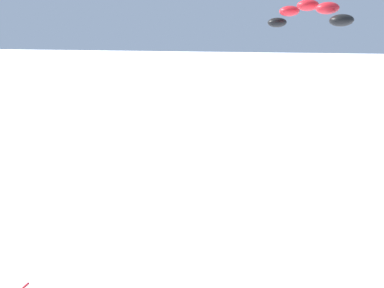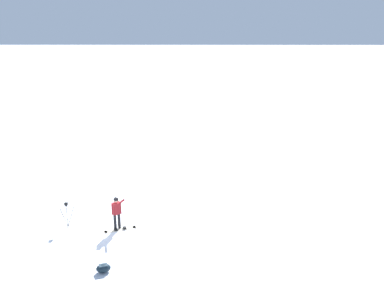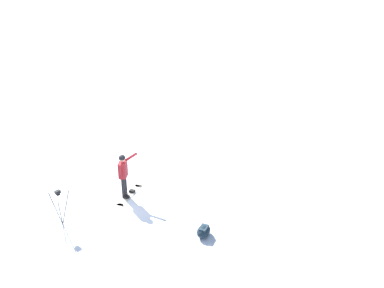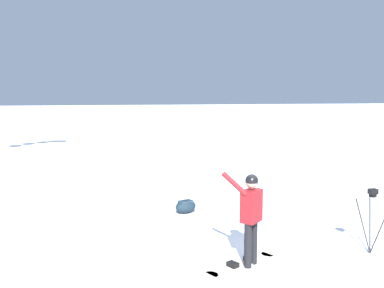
{
  "view_description": "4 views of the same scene",
  "coord_description": "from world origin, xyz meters",
  "px_view_note": "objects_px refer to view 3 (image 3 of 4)",
  "views": [
    {
      "loc": [
        7.0,
        -5.53,
        10.38
      ],
      "look_at": [
        5.24,
        4.52,
        6.27
      ],
      "focal_mm": 26.4,
      "sensor_mm": 36.0,
      "label": 1
    },
    {
      "loc": [
        18.19,
        4.49,
        9.99
      ],
      "look_at": [
        5.07,
        4.37,
        6.08
      ],
      "focal_mm": 39.62,
      "sensor_mm": 36.0,
      "label": 2
    },
    {
      "loc": [
        9.73,
        -7.45,
        8.01
      ],
      "look_at": [
        1.92,
        1.53,
        2.57
      ],
      "focal_mm": 38.03,
      "sensor_mm": 36.0,
      "label": 3
    },
    {
      "loc": [
        -7.3,
        3.96,
        3.08
      ],
      "look_at": [
        1.44,
        1.09,
        2.04
      ],
      "focal_mm": 39.33,
      "sensor_mm": 36.0,
      "label": 4
    }
  ],
  "objects_px": {
    "snowboard": "(129,195)",
    "camera_tripod": "(59,200)",
    "snowboarder": "(123,172)",
    "gear_bag_large": "(204,231)"
  },
  "relations": [
    {
      "from": "snowboard",
      "to": "camera_tripod",
      "type": "xyz_separation_m",
      "value": [
        -0.29,
        -2.65,
        0.91
      ]
    },
    {
      "from": "snowboarder",
      "to": "snowboard",
      "type": "relative_size",
      "value": 1.0
    },
    {
      "from": "camera_tripod",
      "to": "gear_bag_large",
      "type": "bearing_deg",
      "value": 33.59
    },
    {
      "from": "snowboard",
      "to": "gear_bag_large",
      "type": "height_order",
      "value": "gear_bag_large"
    },
    {
      "from": "snowboarder",
      "to": "camera_tripod",
      "type": "bearing_deg",
      "value": -94.81
    },
    {
      "from": "snowboarder",
      "to": "gear_bag_large",
      "type": "relative_size",
      "value": 2.52
    },
    {
      "from": "snowboard",
      "to": "gear_bag_large",
      "type": "xyz_separation_m",
      "value": [
        3.62,
        -0.06,
        0.16
      ]
    },
    {
      "from": "gear_bag_large",
      "to": "camera_tripod",
      "type": "distance_m",
      "value": 4.75
    },
    {
      "from": "snowboarder",
      "to": "camera_tripod",
      "type": "xyz_separation_m",
      "value": [
        -0.21,
        -2.51,
        -0.11
      ]
    },
    {
      "from": "snowboard",
      "to": "camera_tripod",
      "type": "height_order",
      "value": "camera_tripod"
    }
  ]
}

